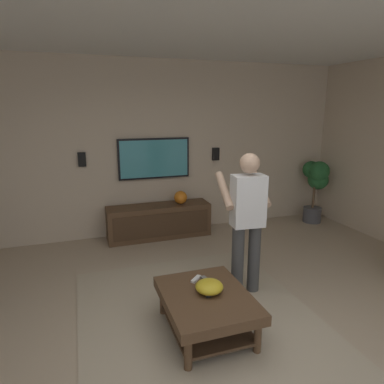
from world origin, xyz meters
The scene contains 15 objects.
ground_plane centered at (0.00, 0.00, 0.00)m, with size 8.44×8.44×0.00m, color tan.
wall_back_tv centered at (3.07, 0.00, 1.44)m, with size 0.10×7.24×2.88m, color #C6B299.
area_rug centered at (0.33, 0.03, 0.01)m, with size 2.80×2.37×0.01m, color tan.
coffee_table centered at (0.13, 0.03, 0.30)m, with size 1.00×0.80×0.40m.
media_console centered at (2.74, -0.13, 0.28)m, with size 0.45×1.70×0.55m.
tv centered at (2.98, -0.13, 1.30)m, with size 0.05×1.20×0.67m.
person_standing centered at (0.70, -0.67, 0.93)m, with size 0.57×0.57×1.64m.
potted_plant_tall centered at (2.62, -3.13, 0.77)m, with size 0.52×0.46×1.16m.
bowl centered at (0.16, -0.01, 0.46)m, with size 0.27×0.27×0.12m, color gold.
remote_white centered at (0.42, 0.03, 0.41)m, with size 0.15×0.04×0.02m, color white.
remote_black centered at (0.14, 0.02, 0.41)m, with size 0.15×0.04×0.02m, color black.
remote_grey centered at (0.37, -0.06, 0.41)m, with size 0.15×0.04×0.02m, color slate.
vase_round centered at (2.71, -0.50, 0.66)m, with size 0.22×0.22×0.22m, color orange.
wall_speaker_left centered at (2.99, -1.24, 1.32)m, with size 0.06×0.12×0.22m, color black.
wall_speaker_right centered at (2.99, 1.02, 1.33)m, with size 0.06×0.12×0.22m, color black.
Camera 1 is at (-2.56, 1.08, 2.10)m, focal length 31.89 mm.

